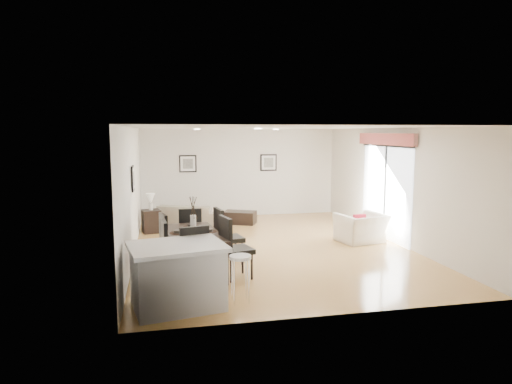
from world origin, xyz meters
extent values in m
plane|color=tan|center=(0.00, 0.00, 0.00)|extent=(8.00, 8.00, 0.00)
cube|color=silver|center=(0.00, 4.00, 1.35)|extent=(6.00, 0.04, 2.70)
cube|color=silver|center=(0.00, -4.00, 1.35)|extent=(6.00, 0.04, 2.70)
cube|color=silver|center=(-3.00, 0.00, 1.35)|extent=(0.04, 8.00, 2.70)
cube|color=silver|center=(3.00, 0.00, 1.35)|extent=(0.04, 8.00, 2.70)
cube|color=white|center=(0.00, 0.00, 2.70)|extent=(6.00, 8.00, 0.02)
imported|color=gray|center=(-1.71, 2.91, 0.29)|extent=(2.12, 1.44, 0.58)
imported|color=white|center=(2.22, -0.01, 0.34)|extent=(1.21, 1.11, 0.68)
imported|color=#345323|center=(5.59, -0.80, 0.33)|extent=(0.66, 0.58, 0.67)
imported|color=#345323|center=(5.57, 1.12, 0.34)|extent=(0.39, 0.39, 0.69)
cube|color=black|center=(-1.84, -1.60, 0.74)|extent=(1.13, 1.94, 0.06)
cylinder|color=black|center=(-2.14, -2.50, 0.35)|extent=(0.07, 0.07, 0.71)
cylinder|color=black|center=(-2.34, -0.79, 0.35)|extent=(0.07, 0.07, 0.71)
cylinder|color=black|center=(-1.34, -2.40, 0.35)|extent=(0.07, 0.07, 0.71)
cylinder|color=black|center=(-1.55, -0.70, 0.35)|extent=(0.07, 0.07, 0.71)
cube|color=black|center=(-2.58, -2.06, 0.49)|extent=(0.53, 0.53, 0.09)
cube|color=black|center=(-2.37, -2.04, 0.80)|extent=(0.11, 0.49, 0.58)
cylinder|color=black|center=(-2.79, -1.88, 0.22)|extent=(0.04, 0.04, 0.45)
cylinder|color=black|center=(-2.41, -1.85, 0.22)|extent=(0.04, 0.04, 0.45)
cylinder|color=black|center=(-2.75, -2.27, 0.22)|extent=(0.04, 0.04, 0.45)
cylinder|color=black|center=(-2.37, -2.23, 0.22)|extent=(0.04, 0.04, 0.45)
cube|color=black|center=(-2.58, -1.14, 0.47)|extent=(0.56, 0.56, 0.08)
cube|color=black|center=(-2.38, -1.09, 0.76)|extent=(0.17, 0.47, 0.56)
cylinder|color=black|center=(-2.80, -1.00, 0.21)|extent=(0.04, 0.04, 0.43)
cylinder|color=black|center=(-2.44, -0.92, 0.21)|extent=(0.04, 0.04, 0.43)
cylinder|color=black|center=(-2.71, -1.36, 0.21)|extent=(0.04, 0.04, 0.43)
cylinder|color=black|center=(-2.36, -1.27, 0.21)|extent=(0.04, 0.04, 0.43)
cube|color=black|center=(-1.11, -2.06, 0.51)|extent=(0.61, 0.61, 0.09)
cube|color=black|center=(-1.32, -2.11, 0.83)|extent=(0.19, 0.51, 0.61)
cylinder|color=black|center=(-0.87, -2.20, 0.23)|extent=(0.04, 0.04, 0.46)
cylinder|color=black|center=(-1.25, -2.30, 0.23)|extent=(0.04, 0.04, 0.46)
cylinder|color=black|center=(-0.96, -1.82, 0.23)|extent=(0.04, 0.04, 0.46)
cylinder|color=black|center=(-1.35, -1.91, 0.23)|extent=(0.04, 0.04, 0.46)
cube|color=black|center=(-1.11, -1.14, 0.50)|extent=(0.58, 0.58, 0.09)
cube|color=black|center=(-1.32, -1.17, 0.82)|extent=(0.15, 0.51, 0.60)
cylinder|color=black|center=(-0.88, -1.30, 0.23)|extent=(0.04, 0.04, 0.46)
cylinder|color=black|center=(-1.27, -1.36, 0.23)|extent=(0.04, 0.04, 0.46)
cylinder|color=black|center=(-0.95, -0.91, 0.23)|extent=(0.04, 0.04, 0.46)
cylinder|color=black|center=(-1.33, -0.98, 0.23)|extent=(0.04, 0.04, 0.46)
cube|color=black|center=(-1.84, -2.82, 0.49)|extent=(0.59, 0.59, 0.09)
cube|color=black|center=(-1.89, -2.62, 0.80)|extent=(0.49, 0.18, 0.58)
cylinder|color=black|center=(-1.98, -3.06, 0.22)|extent=(0.04, 0.04, 0.45)
cylinder|color=black|center=(-2.08, -2.69, 0.22)|extent=(0.04, 0.04, 0.45)
cylinder|color=black|center=(-1.61, -2.96, 0.22)|extent=(0.04, 0.04, 0.45)
cylinder|color=black|center=(-1.70, -2.59, 0.22)|extent=(0.04, 0.04, 0.45)
cube|color=black|center=(-1.84, -0.37, 0.47)|extent=(0.48, 0.48, 0.08)
cube|color=black|center=(-1.84, -0.57, 0.76)|extent=(0.47, 0.08, 0.56)
cylinder|color=black|center=(-1.67, -0.18, 0.21)|extent=(0.04, 0.04, 0.43)
cylinder|color=black|center=(-1.65, -0.55, 0.21)|extent=(0.04, 0.04, 0.43)
cylinder|color=black|center=(-2.03, -0.19, 0.21)|extent=(0.04, 0.04, 0.43)
cylinder|color=black|center=(-2.02, -0.56, 0.21)|extent=(0.04, 0.04, 0.43)
cylinder|color=white|center=(-1.84, -1.60, 0.93)|extent=(0.11, 0.11, 0.32)
cylinder|color=black|center=(-1.57, -1.60, 0.77)|extent=(0.31, 0.31, 0.01)
cylinder|color=black|center=(-1.57, -1.60, 0.80)|extent=(0.17, 0.17, 0.05)
cylinder|color=black|center=(-1.84, -1.09, 0.77)|extent=(0.31, 0.31, 0.01)
cylinder|color=black|center=(-1.84, -1.09, 0.80)|extent=(0.17, 0.17, 0.05)
cylinder|color=black|center=(-2.12, -1.60, 0.77)|extent=(0.31, 0.31, 0.01)
cylinder|color=black|center=(-2.12, -1.60, 0.80)|extent=(0.17, 0.17, 0.05)
cylinder|color=black|center=(-1.84, -2.11, 0.77)|extent=(0.31, 0.31, 0.01)
cylinder|color=black|center=(-1.84, -2.11, 0.80)|extent=(0.17, 0.17, 0.05)
cube|color=black|center=(-0.23, 2.75, 0.18)|extent=(1.03, 0.85, 0.36)
cube|color=black|center=(-2.68, 2.09, 0.30)|extent=(0.53, 0.53, 0.59)
cylinder|color=white|center=(-2.68, 2.09, 0.68)|extent=(0.10, 0.10, 0.18)
cone|color=beige|center=(-2.68, 2.09, 0.90)|extent=(0.23, 0.23, 0.25)
cube|color=maroon|center=(2.13, -0.11, 0.54)|extent=(0.31, 0.15, 0.30)
cube|color=silver|center=(-2.20, -3.23, 0.45)|extent=(1.42, 1.17, 0.90)
cube|color=silver|center=(-2.20, -3.23, 0.93)|extent=(1.54, 1.29, 0.06)
cylinder|color=silver|center=(-1.25, -3.23, 0.71)|extent=(0.34, 0.34, 0.05)
cylinder|color=silver|center=(-1.14, -3.12, 0.36)|extent=(0.02, 0.02, 0.71)
cylinder|color=silver|center=(-1.36, -3.12, 0.36)|extent=(0.02, 0.02, 0.71)
cylinder|color=silver|center=(-1.36, -3.34, 0.36)|extent=(0.02, 0.02, 0.71)
cylinder|color=silver|center=(-1.14, -3.34, 0.36)|extent=(0.02, 0.02, 0.71)
cube|color=black|center=(-1.60, 3.97, 1.65)|extent=(0.52, 0.03, 0.52)
cube|color=white|center=(-1.60, 3.97, 1.65)|extent=(0.44, 0.04, 0.44)
cube|color=#5A5955|center=(-1.60, 3.97, 1.65)|extent=(0.30, 0.04, 0.30)
cube|color=black|center=(0.90, 3.97, 1.65)|extent=(0.52, 0.03, 0.52)
cube|color=white|center=(0.90, 3.97, 1.65)|extent=(0.44, 0.04, 0.44)
cube|color=#5A5955|center=(0.90, 3.97, 1.65)|extent=(0.30, 0.04, 0.30)
cube|color=black|center=(-2.97, -0.20, 1.65)|extent=(0.03, 0.52, 0.52)
cube|color=white|center=(-2.97, -0.20, 1.65)|extent=(0.04, 0.44, 0.44)
cube|color=#5A5955|center=(-2.97, -0.20, 1.65)|extent=(0.04, 0.30, 0.30)
cube|color=white|center=(2.98, 0.30, 1.12)|extent=(0.02, 2.40, 2.25)
cube|color=black|center=(2.96, 0.30, 1.12)|extent=(0.03, 0.05, 2.25)
cube|color=black|center=(2.96, 0.30, 2.27)|extent=(0.03, 2.50, 0.05)
cube|color=maroon|center=(2.92, 0.30, 2.43)|extent=(0.10, 2.70, 0.28)
plane|color=gray|center=(5.00, 0.30, 0.00)|extent=(6.00, 6.00, 0.00)
cube|color=#2E2E31|center=(6.20, 0.30, 0.90)|extent=(0.08, 5.50, 1.80)
cube|color=brown|center=(6.05, 2.70, 1.00)|extent=(0.35, 0.35, 2.00)
camera|label=1|loc=(-2.39, -9.88, 2.61)|focal=32.00mm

